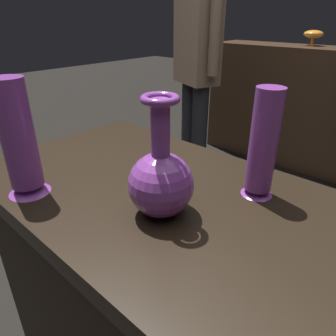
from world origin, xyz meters
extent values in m
cube|color=black|center=(0.00, 0.00, 0.38)|extent=(1.10, 0.59, 0.75)
cube|color=black|center=(0.00, 0.00, 0.78)|extent=(1.20, 0.64, 0.05)
sphere|color=#7A388E|center=(0.03, -0.08, 0.88)|extent=(0.15, 0.15, 0.15)
cylinder|color=#7A388E|center=(0.03, -0.08, 1.01)|extent=(0.04, 0.04, 0.13)
torus|color=#7A388E|center=(0.03, -0.08, 1.07)|extent=(0.08, 0.08, 0.02)
cone|color=#7A388E|center=(-0.30, -0.24, 0.81)|extent=(0.11, 0.11, 0.02)
cylinder|color=#7A388E|center=(-0.30, -0.24, 0.96)|extent=(0.08, 0.08, 0.27)
cone|color=#7A388E|center=(0.15, 0.16, 0.81)|extent=(0.08, 0.08, 0.02)
cylinder|color=#7A388E|center=(0.15, 0.16, 0.95)|extent=(0.07, 0.07, 0.26)
cylinder|color=orange|center=(-0.52, 2.26, 1.00)|extent=(0.05, 0.05, 0.01)
cylinder|color=orange|center=(-0.52, 2.26, 1.02)|extent=(0.02, 0.02, 0.05)
ellipsoid|color=orange|center=(-0.52, 2.26, 1.08)|extent=(0.15, 0.15, 0.06)
cylinder|color=#232328|center=(-0.79, 1.16, 0.40)|extent=(0.11, 0.11, 0.80)
cylinder|color=#232328|center=(-0.93, 1.22, 0.40)|extent=(0.11, 0.11, 0.80)
cube|color=#846B56|center=(-0.86, 1.19, 1.12)|extent=(0.36, 0.29, 0.64)
cylinder|color=#846B56|center=(-0.67, 1.12, 1.15)|extent=(0.07, 0.07, 0.54)
cylinder|color=#846B56|center=(-1.04, 1.26, 1.15)|extent=(0.07, 0.07, 0.54)
camera|label=1|loc=(0.46, -0.52, 1.23)|focal=33.52mm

